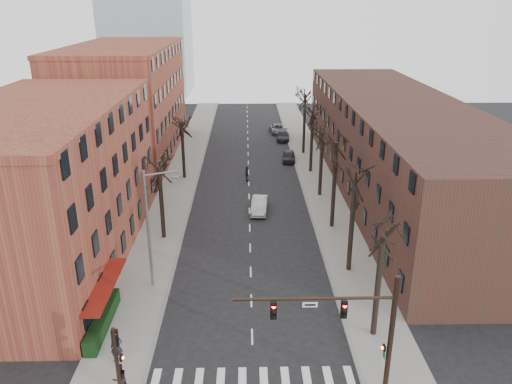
{
  "coord_description": "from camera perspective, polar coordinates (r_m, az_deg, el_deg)",
  "views": [
    {
      "loc": [
        -0.3,
        -21.86,
        19.62
      ],
      "look_at": [
        0.56,
        18.86,
        4.0
      ],
      "focal_mm": 35.0,
      "sensor_mm": 36.0,
      "label": 1
    }
  ],
  "objects": [
    {
      "name": "sidewalk_right",
      "position": [
        60.7,
        6.73,
        2.05
      ],
      "size": [
        4.0,
        90.0,
        0.15
      ],
      "primitive_type": "cube",
      "color": "gray",
      "rests_on": "ground"
    },
    {
      "name": "parked_car_near",
      "position": [
        65.43,
        3.77,
        4.11
      ],
      "size": [
        1.93,
        4.12,
        1.37
      ],
      "primitive_type": "imported",
      "rotation": [
        0.0,
        0.0,
        -0.08
      ],
      "color": "black",
      "rests_on": "ground"
    },
    {
      "name": "tree_left_a",
      "position": [
        45.02,
        -10.46,
        -5.23
      ],
      "size": [
        5.2,
        5.2,
        9.5
      ],
      "primitive_type": null,
      "color": "black",
      "rests_on": "ground"
    },
    {
      "name": "parked_car_mid",
      "position": [
        75.56,
        3.1,
        6.42
      ],
      "size": [
        2.17,
        4.67,
        1.32
      ],
      "primitive_type": "imported",
      "rotation": [
        0.0,
        0.0,
        -0.07
      ],
      "color": "black",
      "rests_on": "ground"
    },
    {
      "name": "silver_sedan",
      "position": [
        49.45,
        0.39,
        -1.51
      ],
      "size": [
        1.87,
        4.4,
        1.41
      ],
      "primitive_type": "imported",
      "rotation": [
        0.0,
        0.0,
        -0.09
      ],
      "color": "#AAACB1",
      "rests_on": "ground"
    },
    {
      "name": "building_left_far",
      "position": [
        68.87,
        -14.58,
        9.76
      ],
      "size": [
        12.0,
        28.0,
        14.0
      ],
      "primitive_type": "cube",
      "color": "brown",
      "rests_on": "ground"
    },
    {
      "name": "ground",
      "position": [
        29.38,
        -0.33,
        -20.93
      ],
      "size": [
        160.0,
        160.0,
        0.0
      ],
      "primitive_type": "plane",
      "color": "black",
      "rests_on": "ground"
    },
    {
      "name": "tree_left_b",
      "position": [
        59.65,
        -8.17,
        1.56
      ],
      "size": [
        5.2,
        5.2,
        9.5
      ],
      "primitive_type": null,
      "color": "black",
      "rests_on": "ground"
    },
    {
      "name": "tree_right_c",
      "position": [
        46.9,
        8.63,
        -4.0
      ],
      "size": [
        5.2,
        5.2,
        11.6
      ],
      "primitive_type": null,
      "color": "black",
      "rests_on": "ground"
    },
    {
      "name": "signal_pole_left",
      "position": [
        27.77,
        -15.63,
        -17.71
      ],
      "size": [
        0.47,
        0.44,
        4.4
      ],
      "color": "black",
      "rests_on": "ground"
    },
    {
      "name": "signal_mast_arm",
      "position": [
        26.46,
        11.98,
        -14.68
      ],
      "size": [
        8.14,
        0.3,
        7.2
      ],
      "color": "black",
      "rests_on": "ground"
    },
    {
      "name": "building_left_near",
      "position": [
        42.32,
        -22.91,
        0.49
      ],
      "size": [
        12.0,
        26.0,
        12.0
      ],
      "primitive_type": "cube",
      "color": "brown",
      "rests_on": "ground"
    },
    {
      "name": "pedestrian_a",
      "position": [
        30.97,
        -15.65,
        -16.66
      ],
      "size": [
        0.77,
        0.58,
        1.91
      ],
      "primitive_type": "imported",
      "rotation": [
        0.0,
        0.0,
        0.19
      ],
      "color": "black",
      "rests_on": "sidewalk_left"
    },
    {
      "name": "awning_left",
      "position": [
        35.27,
        -16.42,
        -13.8
      ],
      "size": [
        1.2,
        7.0,
        0.15
      ],
      "primitive_type": "cube",
      "color": "maroon",
      "rests_on": "ground"
    },
    {
      "name": "pedestrian_b",
      "position": [
        29.05,
        -15.29,
        -19.8
      ],
      "size": [
        1.04,
        1.0,
        1.69
      ],
      "primitive_type": "imported",
      "rotation": [
        0.0,
        0.0,
        3.77
      ],
      "color": "black",
      "rests_on": "sidewalk_left"
    },
    {
      "name": "tree_right_d",
      "position": [
        54.16,
        7.27,
        -0.43
      ],
      "size": [
        5.2,
        5.2,
        10.0
      ],
      "primitive_type": null,
      "color": "black",
      "rests_on": "ground"
    },
    {
      "name": "sidewalk_left",
      "position": [
        60.62,
        -8.44,
        1.94
      ],
      "size": [
        4.0,
        90.0,
        0.15
      ],
      "primitive_type": "cube",
      "color": "gray",
      "rests_on": "ground"
    },
    {
      "name": "tree_right_b",
      "position": [
        39.92,
        10.5,
        -8.85
      ],
      "size": [
        5.2,
        5.2,
        10.8
      ],
      "primitive_type": null,
      "color": "black",
      "rests_on": "ground"
    },
    {
      "name": "building_right",
      "position": [
        56.29,
        15.74,
        5.13
      ],
      "size": [
        12.0,
        50.0,
        10.0
      ],
      "primitive_type": "cube",
      "color": "#452620",
      "rests_on": "ground"
    },
    {
      "name": "pedestrian_crossing",
      "position": [
        57.77,
        -1.04,
        2.08
      ],
      "size": [
        0.52,
        1.09,
        1.81
      ],
      "primitive_type": "imported",
      "rotation": [
        0.0,
        0.0,
        1.65
      ],
      "color": "black",
      "rests_on": "ground"
    },
    {
      "name": "hedge",
      "position": [
        34.15,
        -17.12,
        -13.84
      ],
      "size": [
        0.8,
        6.0,
        1.0
      ],
      "primitive_type": "cube",
      "color": "black",
      "rests_on": "sidewalk_left"
    },
    {
      "name": "tree_right_a",
      "position": [
        33.41,
        13.21,
        -15.63
      ],
      "size": [
        5.2,
        5.2,
        10.0
      ],
      "primitive_type": null,
      "color": "black",
      "rests_on": "ground"
    },
    {
      "name": "parked_car_far",
      "position": [
        79.85,
        2.48,
        7.23
      ],
      "size": [
        2.69,
        5.01,
        1.34
      ],
      "primitive_type": "imported",
      "rotation": [
        0.0,
        0.0,
        0.1
      ],
      "color": "slate",
      "rests_on": "ground"
    },
    {
      "name": "tree_right_e",
      "position": [
        61.6,
        6.23,
        2.28
      ],
      "size": [
        5.2,
        5.2,
        10.8
      ],
      "primitive_type": null,
      "color": "black",
      "rests_on": "ground"
    },
    {
      "name": "streetlight",
      "position": [
        35.69,
        -11.99,
        -3.67
      ],
      "size": [
        2.45,
        0.22,
        9.03
      ],
      "color": "slate",
      "rests_on": "ground"
    },
    {
      "name": "tree_right_f",
      "position": [
        69.17,
        5.42,
        4.41
      ],
      "size": [
        5.2,
        5.2,
        11.6
      ],
      "primitive_type": null,
      "color": "black",
      "rests_on": "ground"
    }
  ]
}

